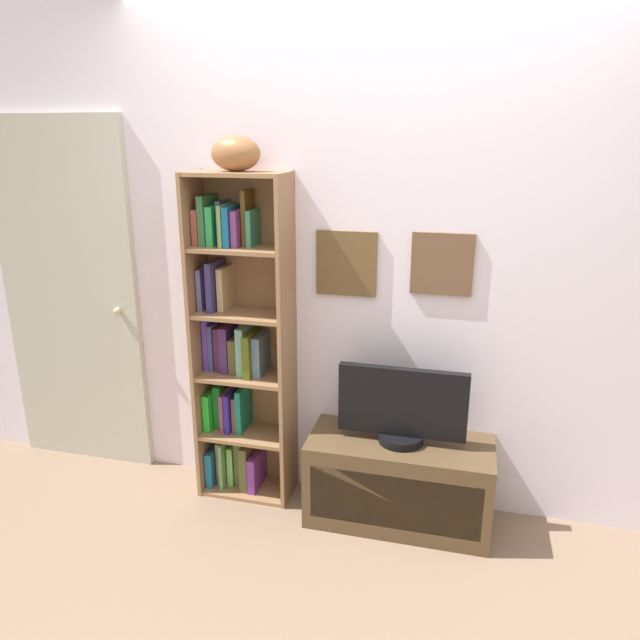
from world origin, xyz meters
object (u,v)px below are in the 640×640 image
Objects in this scene: football at (236,154)px; bookshelf at (238,351)px; television at (402,407)px; door at (71,299)px; tv_stand at (399,481)px.

bookshelf is at bearing 144.45° from football.
television is at bearing -4.47° from football.
television is (0.83, -0.07, -1.17)m from football.
football is 1.44m from television.
football is at bearing -5.78° from door.
bookshelf is 2.76× the size of television.
tv_stand is 2.07m from door.
football reaches higher than bookshelf.
tv_stand is 1.46× the size of television.
bookshelf reaches higher than tv_stand.
tv_stand is at bearing -4.56° from football.
door is (-1.04, 0.08, 0.19)m from bookshelf.
door is (-1.08, 0.11, -0.81)m from football.
bookshelf is 6.82× the size of football.
bookshelf is 0.90m from television.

